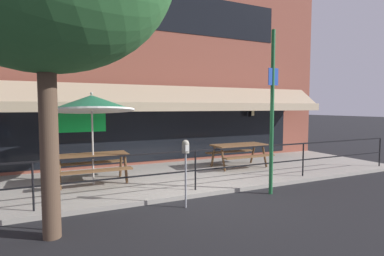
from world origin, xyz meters
The scene contains 10 objects.
ground_plane centered at (0.00, 0.00, 0.00)m, with size 120.00×120.00×0.00m, color black.
patio_deck centered at (0.00, 2.00, 0.05)m, with size 15.00×4.00×0.10m, color #9E998E.
restaurant_building centered at (0.00, 4.23, 3.86)m, with size 15.00×1.60×7.77m.
patio_railing centered at (0.00, 0.30, 0.80)m, with size 13.84×0.04×0.97m.
picnic_table_left centered at (-2.16, 2.02, 0.71)m, with size 1.80×1.42×0.76m.
picnic_table_centre centered at (2.50, 2.17, 0.71)m, with size 1.80×1.42×0.76m.
patio_umbrella_left centered at (-2.16, 1.87, 2.18)m, with size 2.14×2.14×2.38m.
parking_meter_near centered at (-3.18, -0.55, 1.15)m, with size 0.15×0.16×1.42m.
parking_meter_far centered at (-0.60, -0.49, 1.15)m, with size 0.15×0.16×1.42m.
street_sign_pole centered at (1.66, -0.45, 2.01)m, with size 0.28×0.09×3.90m.
Camera 1 is at (-3.07, -6.09, 2.10)m, focal length 28.00 mm.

